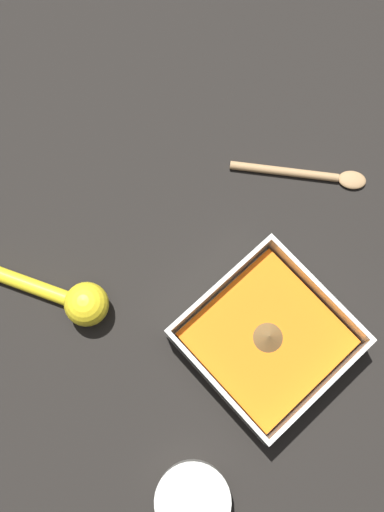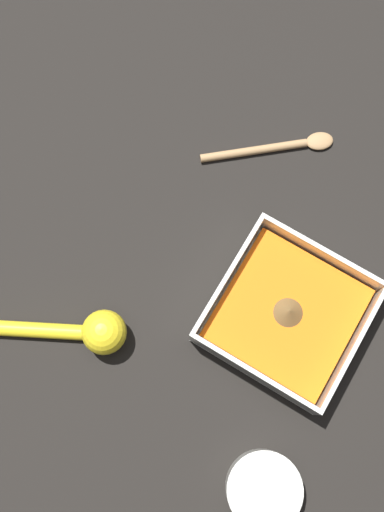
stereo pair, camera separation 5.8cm
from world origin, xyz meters
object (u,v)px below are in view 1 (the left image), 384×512
(lemon_squeezer, at_px, (69,298))
(square_dish, at_px, (267,339))
(wooden_spoon, at_px, (307,174))
(spice_bowl, at_px, (193,500))

(lemon_squeezer, bearing_deg, square_dish, 8.30)
(square_dish, xyz_separation_m, wooden_spoon, (-0.13, 0.21, -0.01))
(square_dish, bearing_deg, lemon_squeezer, -144.01)
(square_dish, bearing_deg, spice_bowl, -68.56)
(square_dish, height_order, spice_bowl, square_dish)
(spice_bowl, xyz_separation_m, wooden_spoon, (-0.21, 0.42, -0.01))
(spice_bowl, bearing_deg, lemon_squeezer, 170.73)
(lemon_squeezer, bearing_deg, spice_bowl, -36.97)
(spice_bowl, relative_size, lemon_squeezer, 0.47)
(spice_bowl, distance_m, lemon_squeezer, 0.30)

